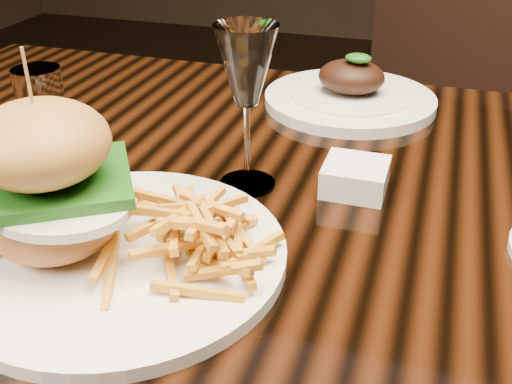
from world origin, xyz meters
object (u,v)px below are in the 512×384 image
(burger_plate, at_px, (103,214))
(wine_glass, at_px, (246,71))
(far_dish, at_px, (350,95))
(dining_table, at_px, (324,245))
(chair_far, at_px, (428,109))

(burger_plate, distance_m, wine_glass, 0.23)
(far_dish, bearing_deg, dining_table, -84.89)
(chair_far, bearing_deg, wine_glass, -81.28)
(burger_plate, bearing_deg, wine_glass, 45.85)
(dining_table, height_order, wine_glass, wine_glass)
(burger_plate, distance_m, far_dish, 0.54)
(dining_table, distance_m, far_dish, 0.32)
(wine_glass, xyz_separation_m, chair_far, (0.20, 0.89, -0.36))
(chair_far, bearing_deg, dining_table, -74.94)
(dining_table, xyz_separation_m, far_dish, (-0.03, 0.31, 0.09))
(dining_table, height_order, burger_plate, burger_plate)
(far_dish, relative_size, chair_far, 0.30)
(dining_table, relative_size, wine_glass, 7.89)
(wine_glass, height_order, far_dish, wine_glass)
(dining_table, xyz_separation_m, burger_plate, (-0.19, -0.21, 0.13))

